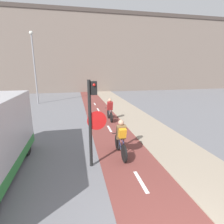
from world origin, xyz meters
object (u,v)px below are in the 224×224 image
cyclist_far (110,111)px  cyclist_near (121,139)px  traffic_light_pole (92,115)px  street_lamp_far (34,61)px

cyclist_far → cyclist_near: bearing=-96.3°
traffic_light_pole → cyclist_far: size_ratio=1.83×
traffic_light_pole → street_lamp_far: bearing=108.3°
street_lamp_far → cyclist_near: bearing=-66.4°
street_lamp_far → cyclist_far: 10.03m
street_lamp_far → cyclist_far: size_ratio=4.04×
street_lamp_far → cyclist_near: size_ratio=3.93×
traffic_light_pole → cyclist_near: 1.72m
cyclist_near → cyclist_far: (0.55, 4.99, -0.05)m
traffic_light_pole → cyclist_near: bearing=23.1°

